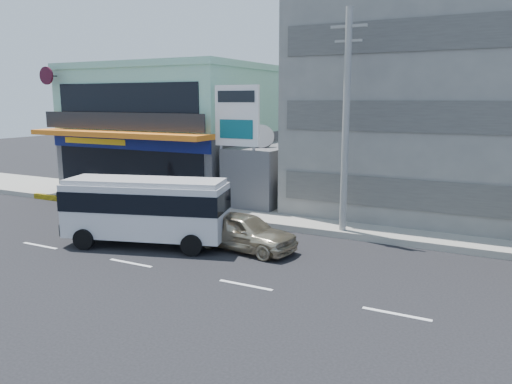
# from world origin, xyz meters

# --- Properties ---
(ground) EXTENTS (120.00, 120.00, 0.00)m
(ground) POSITION_xyz_m (0.00, 0.00, 0.00)
(ground) COLOR black
(ground) RESTS_ON ground
(sidewalk) EXTENTS (70.00, 5.00, 0.30)m
(sidewalk) POSITION_xyz_m (5.00, 9.50, 0.15)
(sidewalk) COLOR gray
(sidewalk) RESTS_ON ground
(shop_building) EXTENTS (12.40, 11.70, 8.00)m
(shop_building) POSITION_xyz_m (-8.00, 13.95, 4.00)
(shop_building) COLOR #424347
(shop_building) RESTS_ON ground
(concrete_building) EXTENTS (16.00, 12.00, 14.00)m
(concrete_building) POSITION_xyz_m (10.00, 15.00, 7.00)
(concrete_building) COLOR gray
(concrete_building) RESTS_ON ground
(gap_structure) EXTENTS (3.00, 6.00, 3.50)m
(gap_structure) POSITION_xyz_m (0.00, 12.00, 1.75)
(gap_structure) COLOR #424347
(gap_structure) RESTS_ON ground
(satellite_dish) EXTENTS (1.50, 1.50, 0.15)m
(satellite_dish) POSITION_xyz_m (0.00, 11.00, 3.58)
(satellite_dish) COLOR slate
(satellite_dish) RESTS_ON gap_structure
(billboard) EXTENTS (2.60, 0.18, 6.90)m
(billboard) POSITION_xyz_m (-0.50, 9.20, 4.93)
(billboard) COLOR gray
(billboard) RESTS_ON ground
(utility_pole_near) EXTENTS (1.60, 0.30, 10.00)m
(utility_pole_near) POSITION_xyz_m (6.00, 7.40, 5.15)
(utility_pole_near) COLOR #999993
(utility_pole_near) RESTS_ON ground
(minibus) EXTENTS (7.20, 4.07, 2.87)m
(minibus) POSITION_xyz_m (-0.99, 2.19, 1.71)
(minibus) COLOR silver
(minibus) RESTS_ON ground
(sedan) EXTENTS (4.76, 2.35, 1.56)m
(sedan) POSITION_xyz_m (3.00, 3.52, 0.78)
(sedan) COLOR #C3B595
(sedan) RESTS_ON ground
(motorcycle_rider) EXTENTS (1.77, 0.89, 2.17)m
(motorcycle_rider) POSITION_xyz_m (-6.97, 6.06, 0.71)
(motorcycle_rider) COLOR maroon
(motorcycle_rider) RESTS_ON ground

